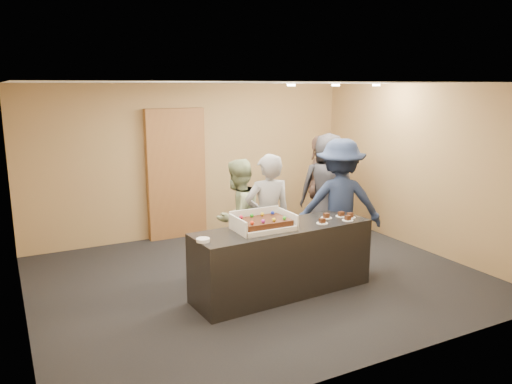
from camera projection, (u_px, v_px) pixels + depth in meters
The scene contains 17 objects.
room at pixel (259, 184), 6.77m from camera, with size 6.04×6.00×2.70m.
serving_counter at pixel (283, 260), 6.47m from camera, with size 2.40×0.70×0.90m, color black.
storage_cabinet at pixel (176, 174), 8.74m from camera, with size 1.04×0.15×2.28m, color brown.
cake_box at pixel (262, 225), 6.26m from camera, with size 0.73×0.50×0.21m.
sheet_cake at pixel (263, 222), 6.23m from camera, with size 0.62×0.43×0.12m.
plate_stack at pixel (203, 240), 5.75m from camera, with size 0.16×0.16×0.04m, color white.
slice_a at pixel (322, 222), 6.51m from camera, with size 0.15×0.15×0.07m.
slice_b at pixel (326, 217), 6.76m from camera, with size 0.15×0.15×0.07m.
slice_c at pixel (348, 219), 6.65m from camera, with size 0.15×0.15×0.07m.
slice_d at pixel (341, 215), 6.85m from camera, with size 0.15×0.15×0.07m.
slice_e at pixel (350, 216), 6.79m from camera, with size 0.15×0.15×0.07m.
person_server_grey at pixel (268, 219), 6.78m from camera, with size 0.65×0.43×1.78m, color gray.
person_sage_man at pixel (238, 217), 7.11m from camera, with size 0.81×0.63×1.66m, color #A0AE80.
person_navy_man at pixel (340, 204), 7.31m from camera, with size 1.24×0.71×1.92m, color #1D2847.
person_brown_extra at pixel (319, 187), 8.81m from camera, with size 1.07×0.44×1.82m, color brown.
person_dark_suit at pixel (328, 189), 8.45m from camera, with size 0.93×0.60×1.90m, color #26252A.
ceiling_spotlights at pixel (336, 85), 7.65m from camera, with size 1.72×0.12×0.03m.
Camera 1 is at (-3.10, -5.87, 2.67)m, focal length 35.00 mm.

